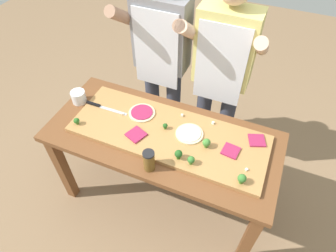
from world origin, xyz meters
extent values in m
plane|color=#896B4C|center=(0.00, 0.00, 0.00)|extent=(8.00, 8.00, 0.00)
cube|color=brown|center=(-0.72, -0.29, 0.37)|extent=(0.07, 0.07, 0.75)
cube|color=brown|center=(0.72, -0.29, 0.37)|extent=(0.07, 0.07, 0.75)
cube|color=brown|center=(-0.72, 0.29, 0.37)|extent=(0.07, 0.07, 0.75)
cube|color=brown|center=(0.72, 0.29, 0.37)|extent=(0.07, 0.07, 0.75)
cube|color=brown|center=(0.00, 0.00, 0.77)|extent=(1.57, 0.70, 0.04)
cube|color=#B27F47|center=(0.04, 0.02, 0.80)|extent=(1.31, 0.48, 0.03)
cube|color=#B7BABF|center=(-0.40, 0.05, 0.81)|extent=(0.22, 0.02, 0.00)
cube|color=black|center=(-0.56, 0.05, 0.82)|extent=(0.11, 0.02, 0.02)
cylinder|color=beige|center=(-0.20, 0.11, 0.82)|extent=(0.19, 0.19, 0.01)
cylinder|color=#9E234C|center=(-0.20, 0.11, 0.83)|extent=(0.15, 0.15, 0.01)
cylinder|color=beige|center=(0.17, 0.06, 0.82)|extent=(0.18, 0.18, 0.01)
cylinder|color=silver|center=(0.17, 0.06, 0.83)|extent=(0.15, 0.15, 0.01)
cube|color=#9E234C|center=(0.59, 0.17, 0.82)|extent=(0.13, 0.13, 0.01)
cube|color=#9E234C|center=(-0.15, -0.09, 0.82)|extent=(0.14, 0.14, 0.01)
cube|color=#9E234C|center=(0.46, 0.02, 0.82)|extent=(0.11, 0.11, 0.01)
cylinder|color=#487A23|center=(0.30, 0.00, 0.82)|extent=(0.02, 0.02, 0.02)
sphere|color=#427F33|center=(0.30, 0.00, 0.85)|extent=(0.05, 0.05, 0.05)
cylinder|color=#3F7220|center=(0.57, -0.17, 0.83)|extent=(0.02, 0.02, 0.03)
sphere|color=#38752D|center=(0.57, -0.17, 0.86)|extent=(0.05, 0.05, 0.05)
cylinder|color=#366618|center=(-0.56, -0.15, 0.82)|extent=(0.02, 0.02, 0.02)
sphere|color=#2D6623|center=(-0.56, -0.15, 0.84)|extent=(0.04, 0.04, 0.04)
cylinder|color=#2C5915|center=(0.18, -0.15, 0.83)|extent=(0.02, 0.02, 0.03)
sphere|color=#23561E|center=(0.18, -0.15, 0.86)|extent=(0.05, 0.05, 0.05)
cylinder|color=#2C5915|center=(0.01, 0.04, 0.82)|extent=(0.02, 0.02, 0.02)
sphere|color=#23561E|center=(0.01, 0.04, 0.84)|extent=(0.03, 0.03, 0.03)
cylinder|color=#3F7220|center=(0.26, -0.16, 0.82)|extent=(0.02, 0.02, 0.02)
sphere|color=#38752D|center=(0.26, -0.16, 0.85)|extent=(0.05, 0.05, 0.05)
cube|color=white|center=(0.58, -0.08, 0.82)|extent=(0.02, 0.02, 0.01)
cube|color=white|center=(-0.32, 0.05, 0.82)|extent=(0.02, 0.02, 0.01)
cube|color=white|center=(0.07, 0.19, 0.82)|extent=(0.02, 0.02, 0.02)
cube|color=white|center=(0.29, 0.21, 0.82)|extent=(0.02, 0.02, 0.02)
cylinder|color=white|center=(-0.70, 0.07, 0.83)|extent=(0.11, 0.11, 0.09)
cylinder|color=white|center=(-0.70, 0.07, 0.81)|extent=(0.09, 0.09, 0.05)
cylinder|color=brown|center=(0.03, -0.27, 0.85)|extent=(0.07, 0.07, 0.13)
cylinder|color=black|center=(0.03, -0.27, 0.93)|extent=(0.07, 0.07, 0.01)
cylinder|color=#333847|center=(-0.35, 0.58, 0.45)|extent=(0.12, 0.12, 0.90)
cylinder|color=#333847|center=(-0.15, 0.58, 0.45)|extent=(0.12, 0.12, 0.90)
cube|color=gray|center=(-0.25, 0.58, 1.18)|extent=(0.40, 0.20, 0.55)
cube|color=silver|center=(-0.25, 0.47, 1.09)|extent=(0.34, 0.01, 0.60)
cylinder|color=#997056|center=(-0.48, 0.48, 1.30)|extent=(0.08, 0.39, 0.31)
cylinder|color=#997056|center=(-0.02, 0.48, 1.30)|extent=(0.08, 0.39, 0.31)
cylinder|color=#333847|center=(0.12, 0.58, 0.45)|extent=(0.12, 0.12, 0.90)
cylinder|color=#333847|center=(0.32, 0.58, 0.45)|extent=(0.12, 0.12, 0.90)
cube|color=#D1C670|center=(0.22, 0.58, 1.18)|extent=(0.40, 0.20, 0.55)
cube|color=silver|center=(0.22, 0.47, 1.09)|extent=(0.34, 0.01, 0.60)
cylinder|color=#DBB293|center=(-0.01, 0.48, 1.30)|extent=(0.08, 0.39, 0.31)
cylinder|color=#DBB293|center=(0.45, 0.48, 1.30)|extent=(0.08, 0.39, 0.31)
camera|label=1|loc=(0.53, -1.15, 2.26)|focal=31.14mm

